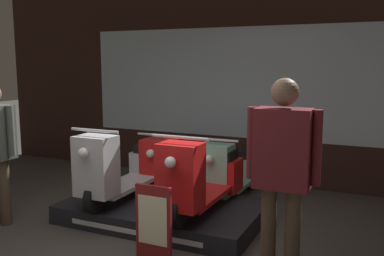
# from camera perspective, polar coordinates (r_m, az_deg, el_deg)

# --- Properties ---
(shop_wall_back) EXTENTS (9.18, 0.09, 3.20)m
(shop_wall_back) POSITION_cam_1_polar(r_m,az_deg,el_deg) (6.72, 5.97, 6.43)
(shop_wall_back) COLOR #331E19
(shop_wall_back) RESTS_ON ground_plane
(display_platform) EXTENTS (2.29, 1.35, 0.21)m
(display_platform) POSITION_cam_1_polar(r_m,az_deg,el_deg) (5.20, -3.82, -11.01)
(display_platform) COLOR black
(display_platform) RESTS_ON ground_plane
(scooter_display_left) EXTENTS (0.61, 1.64, 0.93)m
(scooter_display_left) POSITION_cam_1_polar(r_m,az_deg,el_deg) (5.28, -9.02, -5.35)
(scooter_display_left) COLOR black
(scooter_display_left) RESTS_ON display_platform
(scooter_display_right) EXTENTS (0.61, 1.64, 0.93)m
(scooter_display_right) POSITION_cam_1_polar(r_m,az_deg,el_deg) (4.80, 1.34, -6.66)
(scooter_display_right) COLOR black
(scooter_display_right) RESTS_ON display_platform
(scooter_backrow_0) EXTENTS (0.61, 1.64, 0.93)m
(scooter_backrow_0) POSITION_cam_1_polar(r_m,az_deg,el_deg) (6.21, -1.99, -5.16)
(scooter_backrow_0) COLOR black
(scooter_backrow_0) RESTS_ON ground_plane
(scooter_backrow_1) EXTENTS (0.61, 1.64, 0.93)m
(scooter_backrow_1) POSITION_cam_1_polar(r_m,az_deg,el_deg) (5.90, 5.03, -5.92)
(scooter_backrow_1) COLOR black
(scooter_backrow_1) RESTS_ON ground_plane
(person_right_browsing) EXTENTS (0.61, 0.25, 1.74)m
(person_right_browsing) POSITION_cam_1_polar(r_m,az_deg,el_deg) (3.59, 11.98, -4.67)
(person_right_browsing) COLOR #473828
(person_right_browsing) RESTS_ON ground_plane
(price_sign_board) EXTENTS (0.36, 0.04, 0.76)m
(price_sign_board) POSITION_cam_1_polar(r_m,az_deg,el_deg) (4.02, -5.14, -12.83)
(price_sign_board) COLOR maroon
(price_sign_board) RESTS_ON ground_plane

